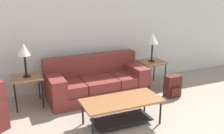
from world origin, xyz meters
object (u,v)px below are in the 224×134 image
Objects in this scene: side_table_left at (27,80)px; table_lamp_left at (24,51)px; table_lamp_right at (153,40)px; backpack at (173,86)px; coffee_table at (122,106)px; side_table_right at (151,64)px; couch at (96,82)px.

table_lamp_left is (0.00, 0.00, 0.56)m from side_table_left.
table_lamp_left is 1.00× the size of table_lamp_right.
backpack is (2.80, -0.74, -0.31)m from side_table_left.
coffee_table is 1.96m from side_table_right.
side_table_left is 0.93× the size of table_lamp_left.
side_table_left is 2.78m from table_lamp_right.
table_lamp_right is at bearing 1.62° from couch.
couch is 3.28× the size of table_lamp_left.
table_lamp_right reaches higher than backpack.
coffee_table is 1.60m from backpack.
table_lamp_right is 1.39× the size of backpack.
side_table_right is at bearing 43.85° from coffee_table.
table_lamp_right is at bearing 43.85° from coffee_table.
side_table_right is 0.56m from table_lamp_right.
table_lamp_right reaches higher than side_table_right.
coffee_table is 2.09m from table_lamp_right.
side_table_right is (2.73, 0.00, 0.00)m from side_table_left.
backpack is (0.07, -0.74, -0.86)m from table_lamp_right.
couch reaches higher than side_table_right.
table_lamp_left is at bearing 180.00° from side_table_right.
side_table_right is 1.29× the size of backpack.
table_lamp_right is at bearing 0.00° from side_table_right.
side_table_left is at bearing 180.00° from table_lamp_left.
side_table_right is at bearing 0.00° from table_lamp_left.
couch is 1.60× the size of coffee_table.
table_lamp_left reaches higher than backpack.
couch is at bearing -1.62° from table_lamp_left.
table_lamp_left reaches higher than couch.
side_table_left is (-1.36, 0.04, 0.23)m from couch.
table_lamp_right reaches higher than couch.
table_lamp_left is at bearing 165.26° from backpack.
backpack reaches higher than coffee_table.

